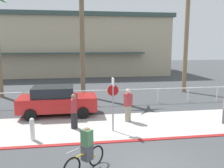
{
  "coord_description": "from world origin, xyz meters",
  "views": [
    {
      "loc": [
        -2.3,
        -7.39,
        4.13
      ],
      "look_at": [
        -0.26,
        6.0,
        1.85
      ],
      "focal_mm": 38.8,
      "sensor_mm": 36.0,
      "label": 1
    }
  ],
  "objects_px": {
    "pedestrian_1": "(128,106)",
    "stop_sign_bike_lane": "(113,97)",
    "cyclist_yellow_0": "(86,150)",
    "palm_tree_1": "(81,11)",
    "pedestrian_0": "(74,113)",
    "palm_tree_2": "(188,13)",
    "car_red_1": "(57,101)",
    "bollard_3": "(32,129)"
  },
  "relations": [
    {
      "from": "pedestrian_1",
      "to": "stop_sign_bike_lane",
      "type": "bearing_deg",
      "value": -127.75
    },
    {
      "from": "stop_sign_bike_lane",
      "to": "cyclist_yellow_0",
      "type": "relative_size",
      "value": 1.71
    },
    {
      "from": "palm_tree_1",
      "to": "cyclist_yellow_0",
      "type": "relative_size",
      "value": 6.24
    },
    {
      "from": "palm_tree_1",
      "to": "cyclist_yellow_0",
      "type": "bearing_deg",
      "value": -91.29
    },
    {
      "from": "pedestrian_0",
      "to": "pedestrian_1",
      "type": "bearing_deg",
      "value": 13.38
    },
    {
      "from": "stop_sign_bike_lane",
      "to": "palm_tree_2",
      "type": "distance_m",
      "value": 12.38
    },
    {
      "from": "palm_tree_2",
      "to": "cyclist_yellow_0",
      "type": "relative_size",
      "value": 6.33
    },
    {
      "from": "palm_tree_2",
      "to": "cyclist_yellow_0",
      "type": "height_order",
      "value": "palm_tree_2"
    },
    {
      "from": "pedestrian_1",
      "to": "car_red_1",
      "type": "bearing_deg",
      "value": 155.45
    },
    {
      "from": "palm_tree_2",
      "to": "bollard_3",
      "type": "bearing_deg",
      "value": -140.87
    },
    {
      "from": "stop_sign_bike_lane",
      "to": "pedestrian_0",
      "type": "distance_m",
      "value": 2.11
    },
    {
      "from": "palm_tree_2",
      "to": "pedestrian_1",
      "type": "relative_size",
      "value": 5.3
    },
    {
      "from": "pedestrian_0",
      "to": "palm_tree_2",
      "type": "bearing_deg",
      "value": 40.01
    },
    {
      "from": "bollard_3",
      "to": "pedestrian_1",
      "type": "bearing_deg",
      "value": 22.16
    },
    {
      "from": "stop_sign_bike_lane",
      "to": "palm_tree_2",
      "type": "relative_size",
      "value": 0.27
    },
    {
      "from": "palm_tree_2",
      "to": "stop_sign_bike_lane",
      "type": "bearing_deg",
      "value": -131.62
    },
    {
      "from": "pedestrian_0",
      "to": "cyclist_yellow_0",
      "type": "bearing_deg",
      "value": -84.46
    },
    {
      "from": "car_red_1",
      "to": "pedestrian_1",
      "type": "height_order",
      "value": "pedestrian_1"
    },
    {
      "from": "bollard_3",
      "to": "cyclist_yellow_0",
      "type": "bearing_deg",
      "value": -52.89
    },
    {
      "from": "palm_tree_2",
      "to": "car_red_1",
      "type": "distance_m",
      "value": 13.02
    },
    {
      "from": "palm_tree_2",
      "to": "car_red_1",
      "type": "relative_size",
      "value": 2.16
    },
    {
      "from": "palm_tree_2",
      "to": "pedestrian_0",
      "type": "bearing_deg",
      "value": -139.99
    },
    {
      "from": "palm_tree_1",
      "to": "bollard_3",
      "type": "bearing_deg",
      "value": -105.69
    },
    {
      "from": "stop_sign_bike_lane",
      "to": "pedestrian_0",
      "type": "relative_size",
      "value": 1.48
    },
    {
      "from": "bollard_3",
      "to": "palm_tree_2",
      "type": "height_order",
      "value": "palm_tree_2"
    },
    {
      "from": "bollard_3",
      "to": "pedestrian_0",
      "type": "distance_m",
      "value": 2.16
    },
    {
      "from": "bollard_3",
      "to": "car_red_1",
      "type": "relative_size",
      "value": 0.23
    },
    {
      "from": "palm_tree_2",
      "to": "pedestrian_0",
      "type": "relative_size",
      "value": 5.47
    },
    {
      "from": "palm_tree_2",
      "to": "cyclist_yellow_0",
      "type": "distance_m",
      "value": 16.04
    },
    {
      "from": "stop_sign_bike_lane",
      "to": "car_red_1",
      "type": "height_order",
      "value": "stop_sign_bike_lane"
    },
    {
      "from": "stop_sign_bike_lane",
      "to": "palm_tree_2",
      "type": "xyz_separation_m",
      "value": [
        7.55,
        8.49,
        4.91
      ]
    },
    {
      "from": "stop_sign_bike_lane",
      "to": "cyclist_yellow_0",
      "type": "height_order",
      "value": "stop_sign_bike_lane"
    },
    {
      "from": "bollard_3",
      "to": "pedestrian_1",
      "type": "distance_m",
      "value": 4.98
    },
    {
      "from": "palm_tree_1",
      "to": "pedestrian_1",
      "type": "height_order",
      "value": "palm_tree_1"
    },
    {
      "from": "palm_tree_1",
      "to": "cyclist_yellow_0",
      "type": "xyz_separation_m",
      "value": [
        -0.26,
        -11.49,
        -5.86
      ]
    },
    {
      "from": "car_red_1",
      "to": "cyclist_yellow_0",
      "type": "xyz_separation_m",
      "value": [
        1.38,
        -6.48,
        -0.18
      ]
    },
    {
      "from": "stop_sign_bike_lane",
      "to": "bollard_3",
      "type": "relative_size",
      "value": 2.56
    },
    {
      "from": "palm_tree_1",
      "to": "pedestrian_0",
      "type": "height_order",
      "value": "palm_tree_1"
    },
    {
      "from": "palm_tree_1",
      "to": "pedestrian_0",
      "type": "relative_size",
      "value": 5.39
    },
    {
      "from": "palm_tree_2",
      "to": "pedestrian_1",
      "type": "xyz_separation_m",
      "value": [
        -6.53,
        -7.19,
        -5.76
      ]
    },
    {
      "from": "car_red_1",
      "to": "pedestrian_0",
      "type": "xyz_separation_m",
      "value": [
        0.99,
        -2.42,
        -0.06
      ]
    },
    {
      "from": "palm_tree_1",
      "to": "pedestrian_1",
      "type": "distance_m",
      "value": 9.11
    }
  ]
}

